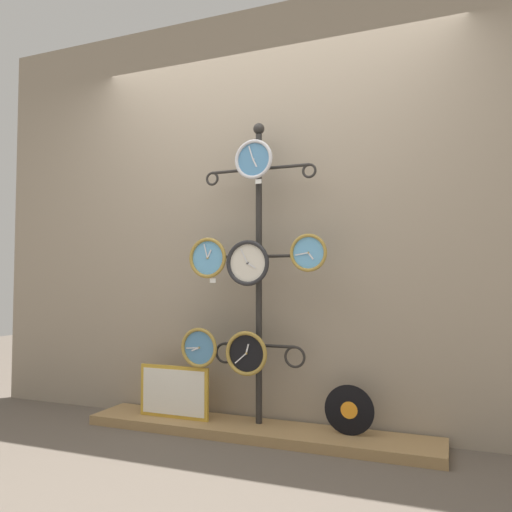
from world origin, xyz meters
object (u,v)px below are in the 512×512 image
clock_middle_center (248,263)px  vinyl_record (349,410)px  clock_top_center (253,160)px  clock_bottom_left (199,348)px  display_stand (259,315)px  clock_bottom_center (247,353)px  picture_frame (174,392)px  clock_middle_left (208,258)px  clock_middle_right (309,253)px

clock_middle_center → vinyl_record: bearing=6.0°
clock_top_center → clock_bottom_left: bearing=-177.5°
display_stand → clock_bottom_left: (-0.36, -0.10, -0.21)m
clock_bottom_center → picture_frame: 0.59m
clock_middle_left → clock_bottom_left: (-0.06, 0.01, -0.57)m
clock_middle_center → clock_bottom_left: clock_middle_center is taller
clock_middle_left → clock_bottom_center: clock_middle_left is taller
display_stand → clock_top_center: size_ratio=7.80×
clock_middle_center → clock_bottom_center: size_ratio=1.04×
display_stand → clock_middle_right: display_stand is taller
display_stand → clock_top_center: 0.97m
clock_bottom_center → vinyl_record: (0.61, 0.07, -0.30)m
clock_bottom_left → clock_bottom_center: size_ratio=0.93×
clock_middle_left → clock_middle_center: 0.27m
clock_top_center → clock_middle_left: 0.68m
display_stand → clock_bottom_left: 0.43m
display_stand → clock_middle_left: bearing=-159.9°
clock_top_center → vinyl_record: (0.57, 0.05, -1.49)m
picture_frame → display_stand: bearing=9.3°
vinyl_record → picture_frame: (-1.12, -0.05, 0.02)m
clock_middle_right → clock_bottom_center: 0.72m
clock_bottom_left → vinyl_record: clock_bottom_left is taller
clock_middle_right → picture_frame: (-0.90, 0.00, -0.88)m
display_stand → picture_frame: display_stand is taller
picture_frame → clock_top_center: bearing=0.4°
clock_top_center → vinyl_record: bearing=4.6°
clock_top_center → clock_bottom_center: 1.19m
clock_bottom_left → picture_frame: clock_bottom_left is taller
clock_top_center → clock_middle_left: bearing=-175.5°
display_stand → clock_bottom_left: bearing=-164.3°
clock_middle_center → picture_frame: size_ratio=0.57×
clock_middle_left → picture_frame: bearing=175.4°
display_stand → clock_bottom_center: (-0.04, -0.11, -0.22)m
clock_bottom_left → clock_bottom_center: (0.33, -0.01, -0.02)m
clock_top_center → clock_middle_center: bearing=-149.7°
clock_middle_left → clock_bottom_left: 0.57m
clock_middle_right → clock_middle_center: bearing=-178.2°
clock_top_center → picture_frame: 1.57m
clock_middle_right → display_stand: bearing=165.1°
clock_middle_center → clock_bottom_center: bearing=-147.6°
clock_middle_right → clock_bottom_left: bearing=-179.2°
picture_frame → clock_middle_left: bearing=-4.6°
clock_middle_center → picture_frame: clock_middle_center is taller
clock_bottom_center → clock_top_center: bearing=30.7°
display_stand → clock_middle_left: display_stand is taller
clock_middle_left → clock_middle_right: size_ratio=1.14×
clock_middle_left → picture_frame: (-0.25, 0.02, -0.86)m
clock_middle_right → vinyl_record: clock_middle_right is taller
picture_frame → clock_middle_center: bearing=-1.5°
display_stand → clock_bottom_left: size_ratio=7.71×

